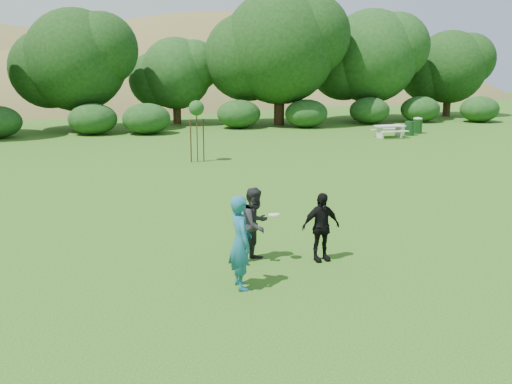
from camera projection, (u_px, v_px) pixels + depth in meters
ground at (297, 267)px, 13.04m from camera, size 120.00×120.00×0.00m
player_teal at (241, 242)px, 11.62m from camera, size 0.47×0.72×1.96m
player_grey at (255, 225)px, 13.26m from camera, size 1.08×1.04×1.76m
player_black at (321, 227)px, 13.28m from camera, size 0.98×0.45×1.63m
trash_can_near at (409, 128)px, 35.99m from camera, size 0.60×0.60×0.90m
frisbee at (274, 215)px, 13.07m from camera, size 0.27×0.27×0.05m
sapling at (196, 110)px, 26.06m from camera, size 0.70×0.70×2.85m
picnic_table at (390, 129)px, 34.93m from camera, size 1.80×1.48×0.76m
trash_can_lidded at (418, 125)px, 37.00m from camera, size 0.60×0.60×1.05m
hillside at (105, 184)px, 78.92m from camera, size 150.00×72.00×52.00m
tree_row at (185, 57)px, 39.48m from camera, size 53.92×10.38×9.62m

